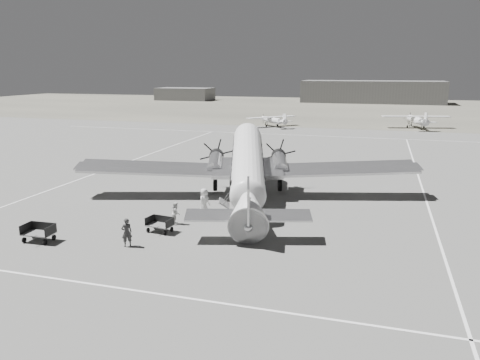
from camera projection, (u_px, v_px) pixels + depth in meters
name	position (u px, v px, depth m)	size (l,w,h in m)	color
ground	(256.00, 209.00, 33.81)	(260.00, 260.00, 0.00)	#60605E
taxi_line_near	(175.00, 296.00, 20.76)	(60.00, 0.15, 0.01)	white
taxi_line_right	(434.00, 224.00, 30.45)	(0.15, 80.00, 0.01)	white
taxi_line_left	(112.00, 168.00, 48.18)	(0.15, 60.00, 0.01)	white
taxi_line_horizon	(323.00, 136.00, 71.09)	(90.00, 0.15, 0.01)	white
grass_infield	(349.00, 108.00, 122.36)	(260.00, 90.00, 0.01)	#6A6659
hangar_main	(372.00, 92.00, 143.50)	(42.00, 14.00, 6.60)	#5B5B5B
shed_secondary	(185.00, 94.00, 155.96)	(18.00, 10.00, 4.00)	#5B5B5B
dc3_airliner	(248.00, 169.00, 34.94)	(27.14, 18.83, 5.17)	silver
light_plane_left	(273.00, 121.00, 82.67)	(9.70, 7.87, 2.01)	silver
light_plane_right	(417.00, 121.00, 80.45)	(11.53, 9.36, 2.39)	silver
baggage_cart_near	(160.00, 225.00, 28.96)	(1.64, 1.16, 0.93)	#5B5B5B
baggage_cart_far	(39.00, 233.00, 27.33)	(1.84, 1.30, 1.04)	#5B5B5B
ground_crew	(127.00, 232.00, 26.51)	(0.61, 0.40, 1.67)	#2C2C2C
ramp_agent	(176.00, 213.00, 30.42)	(0.72, 0.56, 1.48)	silver
passenger	(204.00, 202.00, 32.35)	(0.91, 0.59, 1.86)	silver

